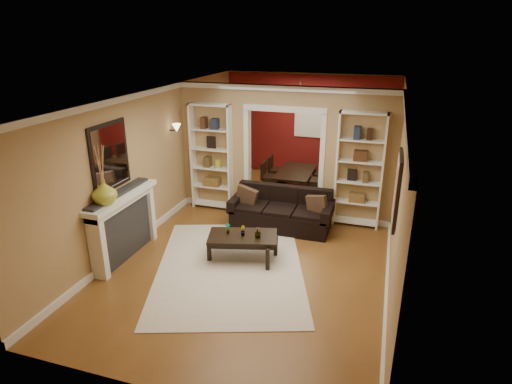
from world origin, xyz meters
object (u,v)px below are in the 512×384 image
(coffee_table, at_px, (243,247))
(bookshelf_left, at_px, (212,158))
(sofa, at_px, (281,209))
(fireplace, at_px, (125,226))
(bookshelf_right, at_px, (359,171))
(dining_table, at_px, (297,181))

(coffee_table, bearing_deg, bookshelf_left, 110.05)
(sofa, relative_size, coffee_table, 1.73)
(coffee_table, xyz_separation_m, fireplace, (-1.92, -0.54, 0.36))
(bookshelf_right, bearing_deg, sofa, -157.54)
(bookshelf_right, bearing_deg, fireplace, -145.20)
(bookshelf_left, xyz_separation_m, fireplace, (-0.54, -2.53, -0.57))
(coffee_table, xyz_separation_m, bookshelf_right, (1.72, 1.99, 0.93))
(bookshelf_left, bearing_deg, bookshelf_right, 0.00)
(sofa, bearing_deg, bookshelf_right, 22.46)
(dining_table, bearing_deg, fireplace, 153.14)
(bookshelf_left, xyz_separation_m, bookshelf_right, (3.10, 0.00, 0.00))
(dining_table, bearing_deg, bookshelf_right, -135.56)
(bookshelf_right, distance_m, fireplace, 4.47)
(sofa, height_order, fireplace, fireplace)
(bookshelf_right, bearing_deg, coffee_table, -130.90)
(bookshelf_right, xyz_separation_m, dining_table, (-1.56, 1.59, -0.89))
(coffee_table, bearing_deg, bookshelf_right, 34.33)
(bookshelf_right, relative_size, dining_table, 1.57)
(coffee_table, xyz_separation_m, bookshelf_left, (-1.38, 1.99, 0.93))
(coffee_table, relative_size, bookshelf_left, 0.50)
(sofa, xyz_separation_m, fireplace, (-2.24, -1.95, 0.19))
(sofa, bearing_deg, dining_table, 94.03)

